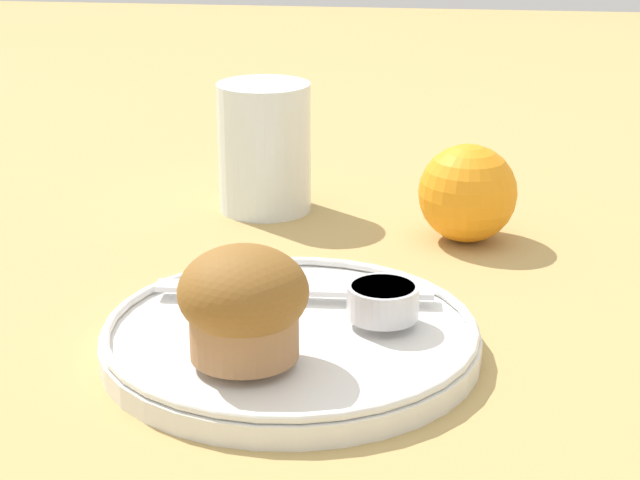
{
  "coord_description": "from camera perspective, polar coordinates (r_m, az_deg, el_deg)",
  "views": [
    {
      "loc": [
        0.09,
        -0.61,
        0.29
      ],
      "look_at": [
        0.01,
        0.02,
        0.06
      ],
      "focal_mm": 60.0,
      "sensor_mm": 36.0,
      "label": 1
    }
  ],
  "objects": [
    {
      "name": "butter_knife",
      "position": [
        0.69,
        -1.39,
        -2.64
      ],
      "size": [
        0.18,
        0.02,
        0.0
      ],
      "rotation": [
        0.0,
        0.0,
        0.05
      ],
      "color": "silver",
      "rests_on": "plate"
    },
    {
      "name": "juice_glass",
      "position": [
        0.9,
        -2.98,
        4.96
      ],
      "size": [
        0.08,
        0.08,
        0.11
      ],
      "color": "silver",
      "rests_on": "ground_plane"
    },
    {
      "name": "berry_pair",
      "position": [
        0.7,
        -2.61,
        -1.94
      ],
      "size": [
        0.03,
        0.02,
        0.02
      ],
      "color": "#4C194C",
      "rests_on": "plate"
    },
    {
      "name": "ground_plane",
      "position": [
        0.68,
        -1.19,
        -4.95
      ],
      "size": [
        3.0,
        3.0,
        0.0
      ],
      "primitive_type": "plane",
      "color": "tan"
    },
    {
      "name": "muffin",
      "position": [
        0.6,
        -4.1,
        -3.39
      ],
      "size": [
        0.07,
        0.07,
        0.06
      ],
      "color": "#9E7047",
      "rests_on": "plate"
    },
    {
      "name": "orange_fruit",
      "position": [
        0.84,
        7.88,
        2.49
      ],
      "size": [
        0.08,
        0.08,
        0.08
      ],
      "color": "orange",
      "rests_on": "ground_plane"
    },
    {
      "name": "plate",
      "position": [
        0.65,
        -1.41,
        -5.24
      ],
      "size": [
        0.23,
        0.23,
        0.02
      ],
      "color": "white",
      "rests_on": "ground_plane"
    },
    {
      "name": "cream_ramekin",
      "position": [
        0.65,
        3.38,
        -3.2
      ],
      "size": [
        0.04,
        0.04,
        0.02
      ],
      "color": "silver",
      "rests_on": "plate"
    }
  ]
}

